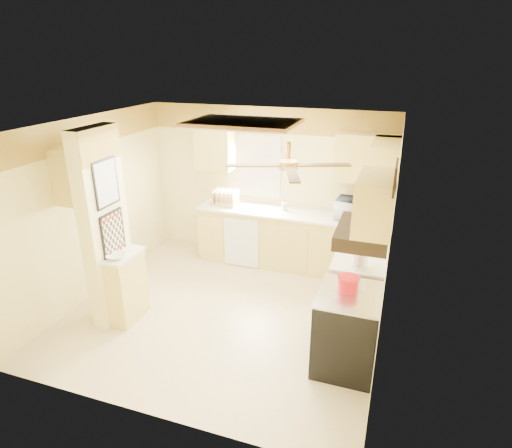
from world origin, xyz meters
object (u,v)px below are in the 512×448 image
(microwave, at_px, (355,210))
(stove, at_px, (346,330))
(bowl, at_px, (116,256))
(dutch_oven, at_px, (348,283))
(kettle, at_px, (361,259))

(microwave, bearing_deg, stove, 101.85)
(bowl, height_order, dutch_oven, dutch_oven)
(stove, bearing_deg, kettle, 86.03)
(kettle, bearing_deg, dutch_oven, -98.09)
(kettle, bearing_deg, microwave, 98.92)
(microwave, xyz_separation_m, bowl, (-2.60, -2.28, -0.13))
(dutch_oven, xyz_separation_m, kettle, (0.07, 0.50, 0.07))
(dutch_oven, bearing_deg, bowl, -175.95)
(stove, relative_size, bowl, 4.06)
(microwave, xyz_separation_m, kettle, (0.25, -1.58, -0.03))
(dutch_oven, bearing_deg, kettle, 81.91)
(stove, distance_m, kettle, 0.83)
(bowl, distance_m, dutch_oven, 2.78)
(dutch_oven, distance_m, kettle, 0.51)
(stove, height_order, bowl, bowl)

